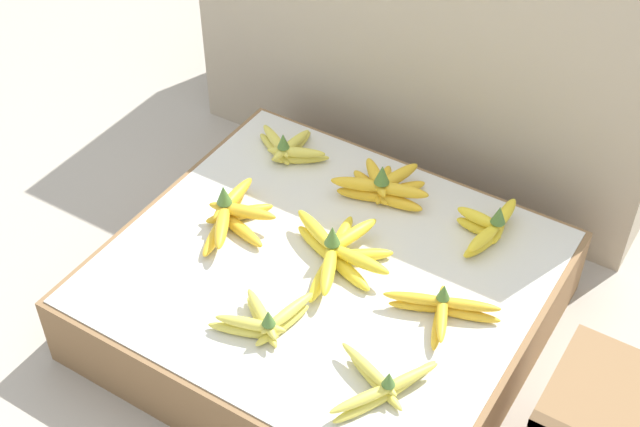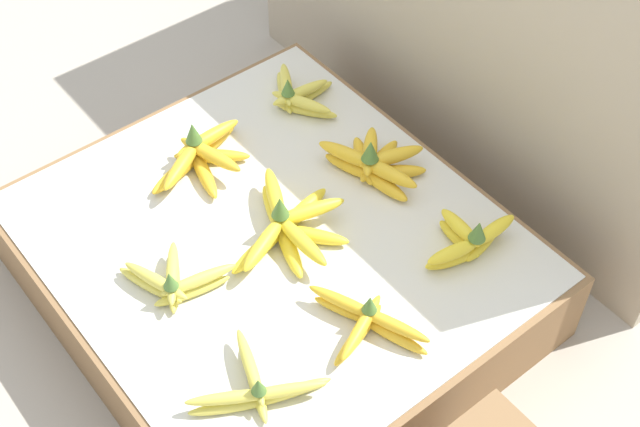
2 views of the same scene
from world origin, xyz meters
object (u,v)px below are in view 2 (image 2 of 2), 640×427
banana_bunch_front_midright (257,389)px  banana_bunch_middle_left (200,156)px  banana_bunch_back_left (297,95)px  banana_bunch_middle_midleft (287,226)px  banana_bunch_back_midleft (374,164)px  banana_bunch_front_midleft (174,282)px  banana_bunch_back_midright (468,241)px  banana_bunch_middle_midright (366,322)px

banana_bunch_front_midright → banana_bunch_middle_left: banana_bunch_middle_left is taller
banana_bunch_back_left → banana_bunch_middle_left: bearing=-84.3°
banana_bunch_middle_midleft → banana_bunch_middle_left: bearing=-175.0°
banana_bunch_middle_left → banana_bunch_back_midleft: 0.37m
banana_bunch_front_midleft → banana_bunch_back_left: size_ratio=0.85×
banana_bunch_front_midleft → banana_bunch_front_midright: bearing=-2.5°
banana_bunch_middle_left → banana_bunch_back_midright: 0.59m
banana_bunch_front_midright → banana_bunch_back_midleft: (-0.28, 0.51, 0.01)m
banana_bunch_middle_midleft → banana_bunch_back_midleft: banana_bunch_back_midleft is taller
banana_bunch_front_midright → banana_bunch_back_midleft: 0.58m
banana_bunch_middle_left → banana_bunch_back_midright: bearing=27.7°
banana_bunch_middle_midleft → banana_bunch_back_midleft: bearing=95.5°
banana_bunch_middle_midright → banana_bunch_back_left: bearing=153.8°
banana_bunch_front_midright → banana_bunch_middle_midright: 0.24m
banana_bunch_back_left → banana_bunch_back_midleft: 0.28m
banana_bunch_back_left → banana_bunch_back_midright: 0.55m
banana_bunch_front_midleft → banana_bunch_back_left: 0.58m
banana_bunch_middle_midright → banana_bunch_back_left: banana_bunch_back_left is taller
banana_bunch_middle_midleft → banana_bunch_front_midleft: bearing=-96.0°
banana_bunch_front_midleft → banana_bunch_back_midleft: banana_bunch_back_midleft is taller
banana_bunch_back_midleft → banana_bunch_back_midright: banana_bunch_back_midleft is taller
banana_bunch_middle_left → banana_bunch_back_midleft: (0.25, 0.27, 0.00)m
banana_bunch_middle_midleft → banana_bunch_middle_midright: banana_bunch_middle_midleft is taller
banana_bunch_back_midleft → banana_bunch_back_midright: (0.28, 0.00, 0.00)m
banana_bunch_middle_midright → banana_bunch_back_midright: bearing=93.7°
banana_bunch_middle_midleft → banana_bunch_back_left: bearing=139.5°
banana_bunch_middle_left → banana_bunch_middle_midright: 0.54m
banana_bunch_back_left → banana_bunch_middle_midright: bearing=-26.2°
banana_bunch_front_midleft → banana_bunch_back_midleft: (0.00, 0.50, 0.01)m
banana_bunch_middle_midright → banana_bunch_back_left: 0.64m
banana_bunch_middle_midright → banana_bunch_middle_midleft: bearing=175.1°
banana_bunch_front_midright → banana_bunch_middle_midleft: size_ratio=0.85×
banana_bunch_middle_midright → banana_bunch_back_midright: banana_bunch_back_midright is taller
banana_bunch_back_left → banana_bunch_back_midleft: size_ratio=0.92×
banana_bunch_middle_left → banana_bunch_front_midleft: bearing=-42.2°
banana_bunch_front_midright → banana_bunch_front_midleft: bearing=177.5°
banana_bunch_middle_midleft → banana_bunch_back_midleft: (-0.02, 0.25, 0.00)m
banana_bunch_middle_left → banana_bunch_back_left: banana_bunch_middle_left is taller
banana_bunch_back_midleft → banana_bunch_middle_midright: bearing=-42.8°
banana_bunch_middle_midright → banana_bunch_back_midleft: banana_bunch_back_midleft is taller
banana_bunch_front_midright → banana_bunch_middle_midleft: (-0.26, 0.26, 0.01)m
banana_bunch_front_midleft → banana_bunch_back_midleft: 0.50m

